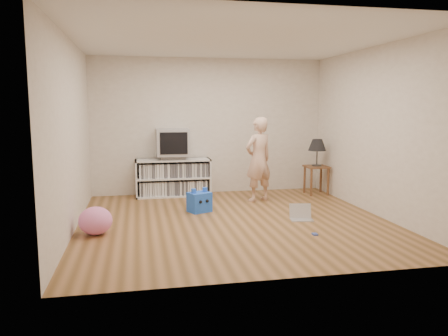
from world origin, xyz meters
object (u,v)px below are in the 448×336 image
crt_tv (173,142)px  table_lamp (317,146)px  dvd_deck (173,157)px  plush_blue (199,202)px  laptop (301,215)px  plush_pink (95,221)px  side_table (316,173)px  person (258,159)px  media_unit (173,177)px

crt_tv → table_lamp: size_ratio=1.17×
table_lamp → crt_tv: bearing=172.3°
dvd_deck → plush_blue: dvd_deck is taller
table_lamp → plush_blue: table_lamp is taller
table_lamp → plush_blue: 2.72m
laptop → plush_pink: (-2.95, -0.21, 0.12)m
side_table → person: bearing=-163.3°
person → media_unit: bearing=-50.5°
table_lamp → plush_pink: 4.47m
table_lamp → person: person is taller
dvd_deck → table_lamp: table_lamp is taller
media_unit → side_table: (2.72, -0.39, 0.07)m
crt_tv → laptop: 2.91m
media_unit → laptop: bearing=-51.1°
media_unit → plush_pink: 2.66m
media_unit → plush_pink: size_ratio=3.20×
side_table → person: (-1.27, -0.38, 0.33)m
crt_tv → dvd_deck: bearing=90.0°
dvd_deck → table_lamp: size_ratio=0.87×
laptop → plush_blue: bearing=161.2°
dvd_deck → crt_tv: bearing=-90.0°
crt_tv → laptop: bearing=-50.8°
crt_tv → laptop: crt_tv is taller
table_lamp → plush_pink: size_ratio=1.18×
dvd_deck → plush_pink: size_ratio=1.03×
table_lamp → plush_blue: size_ratio=1.25×
plush_blue → crt_tv: bearing=78.9°
media_unit → side_table: media_unit is taller
media_unit → dvd_deck: dvd_deck is taller
laptop → side_table: bearing=70.3°
media_unit → plush_blue: size_ratio=3.40×
side_table → person: 1.37m
table_lamp → laptop: table_lamp is taller
media_unit → crt_tv: 0.67m
dvd_deck → laptop: 2.83m
side_table → plush_pink: side_table is taller
table_lamp → laptop: bearing=-119.3°
dvd_deck → plush_pink: (-1.22, -2.35, -0.55)m
laptop → plush_blue: (-1.43, 0.77, 0.10)m
crt_tv → side_table: bearing=-7.7°
media_unit → dvd_deck: size_ratio=3.11×
crt_tv → plush_blue: (0.31, -1.36, -0.86)m
crt_tv → plush_pink: crt_tv is taller
table_lamp → person: (-1.27, -0.38, -0.19)m
crt_tv → plush_blue: crt_tv is taller
plush_blue → table_lamp: bearing=-1.5°
side_table → table_lamp: bearing=0.0°
crt_tv → plush_blue: bearing=-77.3°
dvd_deck → crt_tv: size_ratio=0.75×
side_table → plush_blue: size_ratio=1.33×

